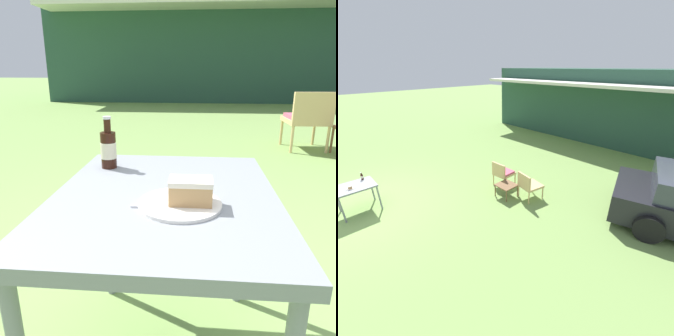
# 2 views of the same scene
# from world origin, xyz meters

# --- Properties ---
(cabin_building) EXTENTS (11.52, 5.07, 3.25)m
(cabin_building) POSITION_xyz_m (1.22, 11.10, 1.64)
(cabin_building) COLOR #284C3D
(cabin_building) RESTS_ON ground_plane
(wicker_chair_cushioned) EXTENTS (0.54, 0.56, 0.78)m
(wicker_chair_cushioned) POSITION_xyz_m (1.56, 3.52, 0.44)
(wicker_chair_cushioned) COLOR tan
(wicker_chair_cushioned) RESTS_ON ground_plane
(patio_table) EXTENTS (0.70, 0.88, 0.71)m
(patio_table) POSITION_xyz_m (0.00, 0.00, 0.64)
(patio_table) COLOR gray
(patio_table) RESTS_ON ground_plane
(cake_on_plate) EXTENTS (0.24, 0.24, 0.08)m
(cake_on_plate) POSITION_xyz_m (0.07, -0.10, 0.74)
(cake_on_plate) COLOR white
(cake_on_plate) RESTS_ON patio_table
(cola_bottle_near) EXTENTS (0.06, 0.06, 0.20)m
(cola_bottle_near) POSITION_xyz_m (-0.25, 0.25, 0.79)
(cola_bottle_near) COLOR black
(cola_bottle_near) RESTS_ON patio_table
(fork) EXTENTS (0.18, 0.02, 0.01)m
(fork) POSITION_xyz_m (0.00, -0.12, 0.71)
(fork) COLOR silver
(fork) RESTS_ON patio_table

